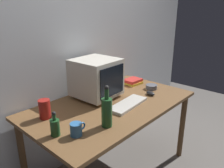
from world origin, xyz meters
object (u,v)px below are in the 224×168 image
mug (76,129)px  metal_canister (45,109)px  computer_mouse (150,93)px  keyboard (128,104)px  cd_spindle (151,87)px  crt_monitor (96,78)px  bottle_short (55,127)px  bottle_tall (107,111)px  book_stack (133,81)px

mug → metal_canister: metal_canister is taller
computer_mouse → mug: 0.95m
keyboard → mug: bearing=178.5°
keyboard → cd_spindle: cd_spindle is taller
crt_monitor → mug: (-0.56, -0.38, -0.15)m
crt_monitor → bottle_short: (-0.65, -0.28, -0.13)m
mug → metal_canister: (-0.01, 0.37, 0.03)m
keyboard → computer_mouse: (0.34, -0.01, 0.01)m
crt_monitor → keyboard: (0.05, -0.34, -0.18)m
keyboard → metal_canister: bearing=146.1°
bottle_tall → mug: bearing=163.9°
computer_mouse → mug: bearing=-162.9°
metal_canister → keyboard: bearing=-28.4°
bottle_tall → mug: size_ratio=2.60×
bottle_short → book_stack: (1.20, 0.26, -0.04)m
keyboard → metal_canister: 0.70m
book_stack → metal_canister: size_ratio=1.30×
crt_monitor → bottle_short: size_ratio=2.30×
bottle_short → metal_canister: bottle_short is taller
computer_mouse → crt_monitor: bearing=153.2°
keyboard → bottle_tall: bottle_tall is taller
bottle_tall → book_stack: bearing=26.1°
crt_monitor → keyboard: 0.39m
metal_canister → crt_monitor: bearing=0.9°
bottle_tall → metal_canister: (-0.23, 0.44, -0.04)m
bottle_short → mug: 0.14m
cd_spindle → book_stack: bearing=89.5°
crt_monitor → keyboard: crt_monitor is taller
crt_monitor → bottle_short: 0.72m
bottle_tall → book_stack: (0.88, 0.43, -0.09)m
mug → metal_canister: bearing=90.9°
cd_spindle → mug: bearing=-173.8°
keyboard → bottle_tall: bearing=-169.7°
book_stack → crt_monitor: bearing=178.0°
computer_mouse → cd_spindle: bearing=44.9°
computer_mouse → bottle_short: size_ratio=0.57×
keyboard → bottle_short: (-0.70, 0.06, 0.05)m
bottle_tall → cd_spindle: 0.90m
computer_mouse → bottle_short: bearing=-168.7°
crt_monitor → metal_canister: crt_monitor is taller
bottle_tall → metal_canister: size_ratio=2.08×
crt_monitor → book_stack: crt_monitor is taller
keyboard → bottle_tall: size_ratio=1.35×
book_stack → metal_canister: (-1.11, 0.01, 0.05)m
cd_spindle → bottle_tall: bearing=-168.0°
bottle_tall → mug: (-0.23, 0.07, -0.07)m
keyboard → bottle_short: bottle_short is taller
metal_canister → bottle_tall: bearing=-62.2°
keyboard → cd_spindle: (0.49, 0.08, 0.01)m
crt_monitor → bottle_tall: size_ratio=1.30×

